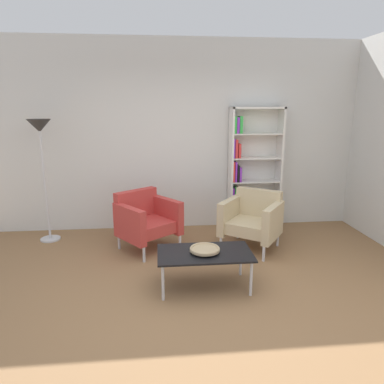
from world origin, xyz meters
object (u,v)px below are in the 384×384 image
bookshelf_tall (249,171)px  armchair_by_bookshelf (146,219)px  coffee_table_low (205,255)px  armchair_corner_red (252,219)px  floor_lamp_torchiere (41,141)px  decorative_bowl (205,249)px

bookshelf_tall → armchair_by_bookshelf: (-1.60, -0.71, -0.50)m
coffee_table_low → armchair_corner_red: 1.30m
bookshelf_tall → floor_lamp_torchiere: (-3.02, -0.27, 0.53)m
decorative_bowl → coffee_table_low: bearing=-90.0°
floor_lamp_torchiere → armchair_by_bookshelf: bearing=-17.1°
decorative_bowl → floor_lamp_torchiere: bearing=142.5°
coffee_table_low → armchair_by_bookshelf: (-0.65, 1.15, 0.05)m
armchair_corner_red → floor_lamp_torchiere: 3.10m
decorative_bowl → armchair_by_bookshelf: armchair_by_bookshelf is taller
armchair_by_bookshelf → floor_lamp_torchiere: size_ratio=0.55×
armchair_corner_red → floor_lamp_torchiere: floor_lamp_torchiere is taller
coffee_table_low → bookshelf_tall: bearing=62.9°
coffee_table_low → floor_lamp_torchiere: (-2.07, 1.59, 1.08)m
bookshelf_tall → armchair_by_bookshelf: bearing=-156.2°
armchair_corner_red → floor_lamp_torchiere: (-2.87, 0.56, 1.03)m
coffee_table_low → floor_lamp_torchiere: size_ratio=0.57×
bookshelf_tall → armchair_corner_red: bearing=-100.7°
coffee_table_low → armchair_by_bookshelf: 1.33m
bookshelf_tall → coffee_table_low: size_ratio=1.90×
coffee_table_low → armchair_by_bookshelf: armchair_by_bookshelf is taller
floor_lamp_torchiere → decorative_bowl: bearing=-37.5°
armchair_by_bookshelf → floor_lamp_torchiere: 1.81m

